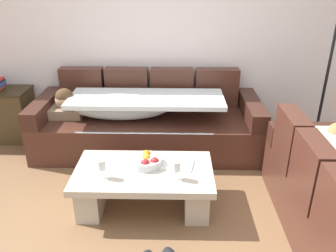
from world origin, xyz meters
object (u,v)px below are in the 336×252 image
object	(u,v)px
couch_along_wall	(144,123)
fruit_bowl	(147,161)
wine_glass_near_left	(102,165)
side_cabinet	(3,115)
coffee_table	(144,183)
floor_lamp	(328,56)
open_magazine	(177,164)
wine_glass_near_right	(176,167)

from	to	relation	value
couch_along_wall	fruit_bowl	xyz separation A→B (m)	(0.12, -1.03, 0.09)
wine_glass_near_left	side_cabinet	xyz separation A→B (m)	(-1.54, 1.46, -0.17)
couch_along_wall	wine_glass_near_left	xyz separation A→B (m)	(-0.24, -1.24, 0.17)
coffee_table	wine_glass_near_left	size ratio (longest dim) A/B	7.23
wine_glass_near_left	fruit_bowl	bearing A→B (deg)	30.47
side_cabinet	floor_lamp	xyz separation A→B (m)	(3.75, -0.21, 0.80)
fruit_bowl	wine_glass_near_left	xyz separation A→B (m)	(-0.35, -0.21, 0.07)
open_magazine	side_cabinet	size ratio (longest dim) A/B	0.39
coffee_table	side_cabinet	distance (m)	2.29
open_magazine	floor_lamp	xyz separation A→B (m)	(1.59, 1.04, 0.73)
coffee_table	wine_glass_near_right	bearing A→B (deg)	-25.70
side_cabinet	floor_lamp	bearing A→B (deg)	-3.18
side_cabinet	wine_glass_near_left	bearing A→B (deg)	-43.57
couch_along_wall	fruit_bowl	world-z (taller)	couch_along_wall
open_magazine	couch_along_wall	bearing A→B (deg)	121.84
wine_glass_near_right	side_cabinet	world-z (taller)	side_cabinet
coffee_table	open_magazine	distance (m)	0.34
couch_along_wall	wine_glass_near_left	bearing A→B (deg)	-100.81
wine_glass_near_left	open_magazine	world-z (taller)	wine_glass_near_left
wine_glass_near_left	side_cabinet	size ratio (longest dim) A/B	0.23
fruit_bowl	wine_glass_near_right	bearing A→B (deg)	-39.55
coffee_table	fruit_bowl	size ratio (longest dim) A/B	4.29
coffee_table	fruit_bowl	bearing A→B (deg)	74.55
wine_glass_near_left	floor_lamp	xyz separation A→B (m)	(2.22, 1.25, 0.62)
fruit_bowl	coffee_table	bearing A→B (deg)	-105.45
open_magazine	floor_lamp	size ratio (longest dim) A/B	0.14
couch_along_wall	wine_glass_near_right	bearing A→B (deg)	-73.16
wine_glass_near_left	couch_along_wall	bearing A→B (deg)	79.19
side_cabinet	floor_lamp	size ratio (longest dim) A/B	0.37
wine_glass_near_right	coffee_table	bearing A→B (deg)	154.30
wine_glass_near_left	side_cabinet	distance (m)	2.13
couch_along_wall	floor_lamp	xyz separation A→B (m)	(1.98, 0.02, 0.79)
wine_glass_near_left	wine_glass_near_right	distance (m)	0.61
couch_along_wall	coffee_table	bearing A→B (deg)	-85.11
fruit_bowl	wine_glass_near_left	size ratio (longest dim) A/B	1.69
fruit_bowl	wine_glass_near_right	xyz separation A→B (m)	(0.26, -0.21, 0.07)
fruit_bowl	wine_glass_near_left	distance (m)	0.42
couch_along_wall	side_cabinet	bearing A→B (deg)	172.80
open_magazine	floor_lamp	bearing A→B (deg)	44.25
fruit_bowl	open_magazine	world-z (taller)	fruit_bowl
wine_glass_near_right	wine_glass_near_left	bearing A→B (deg)	179.34
couch_along_wall	fruit_bowl	size ratio (longest dim) A/B	9.10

